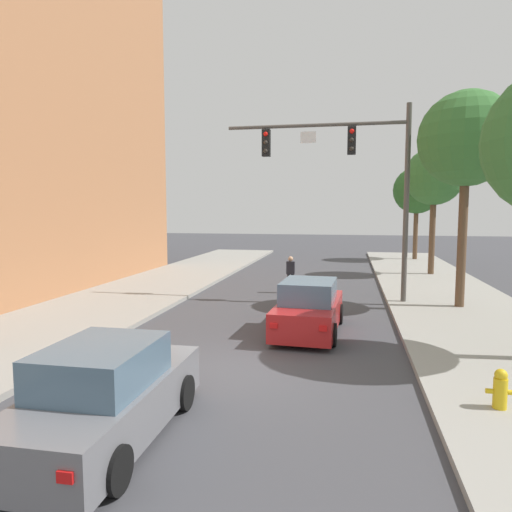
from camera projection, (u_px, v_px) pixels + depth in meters
name	position (u px, v px, depth m)	size (l,w,h in m)	color
ground_plane	(236.00, 371.00, 10.65)	(120.00, 120.00, 0.00)	#424247
traffic_signal_mast	(353.00, 166.00, 17.90)	(7.04, 0.38, 7.50)	#514C47
car_lead_red	(309.00, 309.00, 13.92)	(1.99, 4.31, 1.60)	#B21E1E
car_following_grey	(106.00, 397.00, 7.37)	(1.86, 4.25, 1.60)	slate
pedestrian_crossing_road	(291.00, 273.00, 20.55)	(0.36, 0.22, 1.64)	#333338
fire_hydrant	(500.00, 389.00, 8.26)	(0.48, 0.24, 0.72)	gold
street_tree_second	(466.00, 140.00, 16.47)	(3.38, 3.38, 7.73)	brown
street_tree_third	(434.00, 177.00, 25.24)	(3.14, 3.14, 6.93)	brown
street_tree_farthest	(417.00, 191.00, 33.08)	(3.32, 3.32, 6.58)	brown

